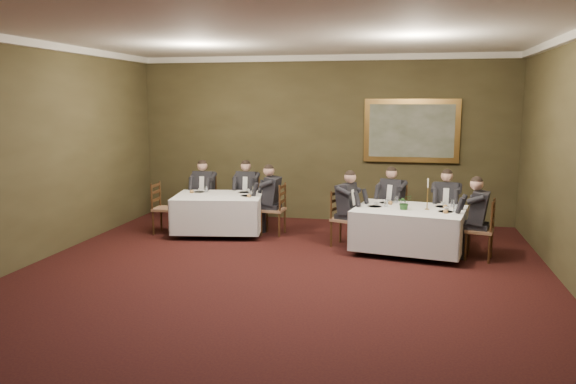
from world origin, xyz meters
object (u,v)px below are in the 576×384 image
at_px(table_main, 409,227).
at_px(diner_sec_endright, 273,208).
at_px(chair_sec_backleft, 205,211).
at_px(candlestick, 427,198).
at_px(chair_sec_endright, 274,220).
at_px(table_second, 219,211).
at_px(chair_sec_backright, 248,211).
at_px(diner_main_backleft, 392,211).
at_px(centerpiece, 404,202).
at_px(chair_main_endleft, 344,230).
at_px(diner_sec_backleft, 205,200).
at_px(painting, 411,131).
at_px(diner_main_endright, 479,229).
at_px(chair_main_backleft, 392,223).
at_px(chair_main_backright, 445,227).
at_px(diner_main_backright, 445,215).
at_px(chair_sec_endleft, 165,219).
at_px(diner_sec_backright, 247,200).
at_px(chair_main_endright, 479,242).
at_px(diner_main_endleft, 345,218).

distance_m(table_main, diner_sec_endright, 2.69).
height_order(chair_sec_backleft, candlestick, candlestick).
bearing_deg(diner_sec_endright, chair_sec_endright, -90.00).
xyz_separation_m(table_second, candlestick, (3.88, -0.66, 0.51)).
xyz_separation_m(diner_sec_endright, candlestick, (2.85, -0.83, 0.45)).
xyz_separation_m(table_second, chair_sec_backright, (0.31, 0.92, -0.17)).
distance_m(diner_main_backleft, centerpiece, 1.20).
bearing_deg(centerpiece, diner_main_backleft, 100.98).
height_order(chair_main_endleft, diner_sec_endright, diner_sec_endright).
xyz_separation_m(diner_sec_backleft, painting, (4.18, 0.93, 1.44)).
bearing_deg(candlestick, diner_sec_endright, 163.83).
xyz_separation_m(diner_main_endright, diner_sec_endright, (-3.68, 0.99, 0.00)).
distance_m(chair_main_backleft, candlestick, 1.37).
bearing_deg(candlestick, diner_main_backleft, 119.90).
height_order(table_main, chair_main_backright, chair_main_backright).
xyz_separation_m(diner_main_backright, chair_sec_endright, (-3.20, -0.02, -0.23)).
bearing_deg(diner_main_endright, chair_sec_endleft, 95.83).
xyz_separation_m(diner_sec_backleft, diner_sec_backright, (0.89, 0.14, 0.00)).
distance_m(chair_main_endleft, painting, 2.91).
distance_m(diner_main_backright, diner_sec_endright, 3.21).
relative_size(diner_main_backright, diner_sec_backleft, 1.00).
relative_size(table_second, chair_main_endright, 1.86).
relative_size(diner_sec_backright, centerpiece, 5.14).
height_order(chair_main_backleft, chair_main_endright, same).
height_order(chair_main_backleft, chair_sec_endright, same).
bearing_deg(diner_main_backleft, chair_sec_endleft, 31.71).
xyz_separation_m(chair_main_backright, chair_sec_backright, (-3.94, 0.72, 0.00)).
relative_size(table_main, table_second, 1.09).
height_order(table_second, chair_sec_endright, chair_sec_endright).
bearing_deg(chair_main_endleft, chair_sec_backleft, -92.58).
bearing_deg(table_main, diner_main_backright, 51.63).
height_order(chair_sec_backleft, diner_sec_backleft, diner_sec_backleft).
height_order(chair_main_endleft, candlestick, candlestick).
height_order(diner_main_endright, diner_sec_backright, same).
bearing_deg(chair_main_backleft, chair_main_endright, 164.54).
xyz_separation_m(diner_main_endleft, chair_main_endright, (2.24, -0.41, -0.23)).
relative_size(centerpiece, candlestick, 0.49).
bearing_deg(table_second, chair_main_backleft, 6.51).
bearing_deg(diner_main_endleft, chair_sec_endright, -93.25).
relative_size(chair_sec_endright, candlestick, 1.86).
bearing_deg(painting, table_main, -90.00).
xyz_separation_m(diner_sec_backleft, centerpiece, (4.09, -1.51, 0.38)).
relative_size(chair_main_backright, candlestick, 1.86).
distance_m(table_second, chair_sec_endleft, 1.07).
relative_size(diner_sec_backleft, chair_sec_backright, 1.35).
distance_m(chair_sec_backright, chair_sec_endleft, 1.74).
distance_m(chair_main_endright, diner_sec_endright, 3.83).
xyz_separation_m(chair_main_endright, chair_sec_backleft, (-5.31, 1.61, 0.00)).
distance_m(diner_sec_endright, painting, 3.32).
distance_m(chair_sec_backleft, chair_sec_endright, 1.74).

